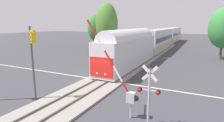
{
  "coord_description": "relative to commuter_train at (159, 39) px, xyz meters",
  "views": [
    {
      "loc": [
        9.25,
        -17.16,
        6.14
      ],
      "look_at": [
        0.17,
        1.24,
        2.0
      ],
      "focal_mm": 29.43,
      "sensor_mm": 36.0,
      "label": 1
    }
  ],
  "objects": [
    {
      "name": "oak_far_right",
      "position": [
        12.3,
        -6.92,
        2.77
      ],
      "size": [
        4.87,
        4.87,
        9.02
      ],
      "color": "brown",
      "rests_on": "ground"
    },
    {
      "name": "crossing_gate_near",
      "position": [
        4.97,
        -33.45,
        -0.63
      ],
      "size": [
        3.81,
        0.4,
        6.45
      ],
      "color": "#B7B7BC",
      "rests_on": "ground"
    },
    {
      "name": "oak_behind_train",
      "position": [
        -9.58,
        -8.54,
        3.39
      ],
      "size": [
        4.8,
        4.8,
        10.63
      ],
      "color": "brown",
      "rests_on": "ground"
    },
    {
      "name": "commuter_train",
      "position": [
        0.0,
        0.0,
        0.0
      ],
      "size": [
        3.04,
        59.53,
        5.16
      ],
      "color": "silver",
      "rests_on": "railway_track"
    },
    {
      "name": "railway_track",
      "position": [
        -0.0,
        -26.93,
        -2.64
      ],
      "size": [
        4.4,
        80.0,
        0.32
      ],
      "color": "gray",
      "rests_on": "ground"
    },
    {
      "name": "road_centre_stripe",
      "position": [
        -0.0,
        -26.93,
        -2.73
      ],
      "size": [
        44.0,
        0.2,
        0.01
      ],
      "color": "beige",
      "rests_on": "ground"
    },
    {
      "name": "pine_left_background",
      "position": [
        -15.07,
        -3.5,
        2.4
      ],
      "size": [
        4.57,
        4.57,
        8.62
      ],
      "color": "#4C3828",
      "rests_on": "ground"
    },
    {
      "name": "crossing_signal_mast",
      "position": [
        6.66,
        -33.92,
        -0.34
      ],
      "size": [
        1.36,
        0.44,
        3.92
      ],
      "color": "#B2B2B7",
      "rests_on": "ground"
    },
    {
      "name": "ground_plane",
      "position": [
        -0.0,
        -26.93,
        -2.73
      ],
      "size": [
        220.0,
        220.0,
        0.0
      ],
      "primitive_type": "plane",
      "color": "#3D3D42"
    },
    {
      "name": "traffic_signal_median",
      "position": [
        -2.52,
        -34.18,
        1.27
      ],
      "size": [
        0.53,
        0.38,
        5.99
      ],
      "color": "#4C4C51",
      "rests_on": "ground"
    }
  ]
}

